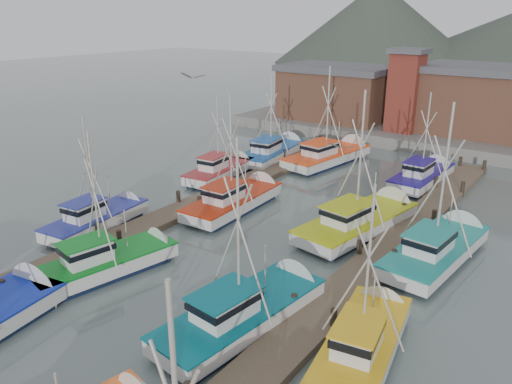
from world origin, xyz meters
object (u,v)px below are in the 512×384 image
Objects in this scene: lookout_tower at (405,90)px; boat_4 at (114,260)px; boat_12 at (331,155)px; boat_8 at (238,199)px.

lookout_tower reaches higher than boat_4.
boat_4 is 0.80× the size of boat_12.
boat_8 is 0.87× the size of boat_12.
boat_12 is (-0.05, 14.26, 0.00)m from boat_8.
lookout_tower is at bearing 86.16° from boat_12.
boat_8 is 14.26m from boat_12.
boat_4 is (-2.10, -36.97, -4.87)m from lookout_tower.
boat_8 is (-0.28, 11.24, 0.00)m from boat_4.
lookout_tower is 1.00× the size of boat_4.
lookout_tower is 0.92× the size of boat_8.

